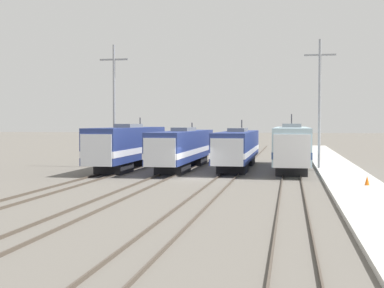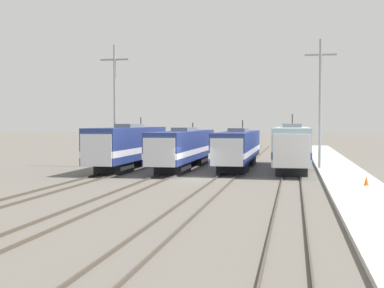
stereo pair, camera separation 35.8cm
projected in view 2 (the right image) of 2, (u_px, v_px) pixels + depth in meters
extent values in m
plane|color=#666059|center=(192.00, 179.00, 42.12)|extent=(400.00, 400.00, 0.00)
cube|color=#4C4238|center=(91.00, 176.00, 43.69)|extent=(0.07, 120.00, 0.15)
cube|color=#4C4238|center=(108.00, 176.00, 43.42)|extent=(0.07, 120.00, 0.15)
cube|color=#4C4238|center=(152.00, 177.00, 42.73)|extent=(0.07, 120.00, 0.15)
cube|color=#4C4238|center=(169.00, 178.00, 42.46)|extent=(0.07, 120.00, 0.15)
cube|color=#4C4238|center=(215.00, 179.00, 41.77)|extent=(0.07, 120.00, 0.15)
cube|color=#4C4238|center=(234.00, 179.00, 41.50)|extent=(0.07, 120.00, 0.15)
cube|color=#4C4238|center=(282.00, 180.00, 40.80)|extent=(0.07, 120.00, 0.15)
cube|color=#4C4238|center=(301.00, 180.00, 40.53)|extent=(0.07, 120.00, 0.15)
cube|color=black|center=(114.00, 168.00, 47.11)|extent=(2.42, 3.90, 0.95)
cube|color=black|center=(142.00, 161.00, 55.80)|extent=(2.42, 3.90, 0.95)
cube|color=navy|center=(130.00, 143.00, 51.38)|extent=(2.85, 17.72, 3.04)
cube|color=silver|center=(130.00, 150.00, 51.40)|extent=(2.89, 17.76, 0.55)
cube|color=silver|center=(100.00, 150.00, 43.57)|extent=(2.62, 2.00, 2.59)
cube|color=black|center=(96.00, 143.00, 42.65)|extent=(2.23, 0.08, 0.72)
cube|color=slate|center=(129.00, 126.00, 51.31)|extent=(1.57, 4.43, 0.35)
cylinder|color=#38383D|center=(141.00, 122.00, 55.12)|extent=(0.12, 0.12, 1.00)
cube|color=black|center=(173.00, 168.00, 46.94)|extent=(2.40, 4.35, 0.95)
cube|color=black|center=(194.00, 160.00, 56.64)|extent=(2.40, 4.35, 0.95)
cube|color=navy|center=(184.00, 145.00, 51.72)|extent=(2.82, 19.76, 2.70)
cube|color=silver|center=(184.00, 150.00, 51.74)|extent=(2.86, 19.80, 0.49)
cube|color=silver|center=(162.00, 152.00, 43.08)|extent=(2.60, 2.34, 2.30)
cube|color=black|center=(159.00, 146.00, 41.99)|extent=(2.21, 0.08, 0.64)
cube|color=slate|center=(184.00, 129.00, 51.66)|extent=(1.55, 4.94, 0.35)
cylinder|color=#38383D|center=(193.00, 127.00, 55.91)|extent=(0.12, 0.12, 0.80)
cube|color=black|center=(233.00, 167.00, 47.42)|extent=(2.46, 4.11, 0.95)
cube|color=black|center=(243.00, 160.00, 56.59)|extent=(2.46, 4.11, 0.95)
cube|color=navy|center=(238.00, 145.00, 51.93)|extent=(2.90, 18.69, 2.64)
cube|color=silver|center=(238.00, 151.00, 51.96)|extent=(2.94, 18.73, 0.47)
cube|color=silver|center=(228.00, 152.00, 43.71)|extent=(2.66, 2.12, 2.24)
cube|color=black|center=(227.00, 146.00, 42.73)|extent=(2.26, 0.08, 0.63)
cube|color=slate|center=(239.00, 130.00, 51.88)|extent=(1.59, 4.67, 0.35)
cylinder|color=#38383D|center=(243.00, 125.00, 55.89)|extent=(0.12, 0.12, 1.16)
cube|color=#232326|center=(292.00, 169.00, 45.69)|extent=(2.62, 4.08, 0.95)
cube|color=#232326|center=(292.00, 161.00, 54.79)|extent=(2.62, 4.08, 0.95)
cube|color=#9EBCCC|center=(292.00, 144.00, 50.16)|extent=(3.08, 18.54, 3.06)
cube|color=navy|center=(292.00, 150.00, 50.18)|extent=(3.12, 18.58, 0.55)
cube|color=silver|center=(292.00, 151.00, 41.93)|extent=(2.84, 1.96, 2.60)
cube|color=black|center=(292.00, 144.00, 41.03)|extent=(2.41, 0.08, 0.73)
cube|color=gray|center=(292.00, 126.00, 50.09)|extent=(1.70, 4.63, 0.35)
cylinder|color=#38383D|center=(292.00, 121.00, 54.08)|extent=(0.12, 0.12, 1.31)
cylinder|color=gray|center=(115.00, 106.00, 53.05)|extent=(0.25, 0.25, 12.16)
cube|color=gray|center=(115.00, 60.00, 52.87)|extent=(2.89, 0.16, 0.16)
cylinder|color=gray|center=(320.00, 105.00, 49.32)|extent=(0.25, 0.25, 12.16)
cube|color=gray|center=(321.00, 55.00, 49.13)|extent=(2.89, 0.16, 0.16)
cube|color=beige|center=(350.00, 181.00, 39.86)|extent=(4.00, 120.00, 0.25)
cone|color=orange|center=(366.00, 181.00, 35.73)|extent=(0.33, 0.33, 0.62)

